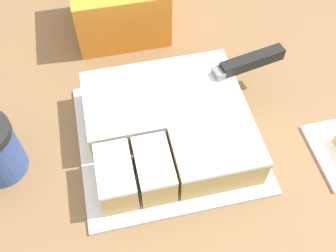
% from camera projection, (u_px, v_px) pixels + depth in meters
% --- Properties ---
extents(countertop, '(1.40, 1.10, 0.89)m').
position_uv_depth(countertop, '(197.00, 229.00, 1.06)').
color(countertop, brown).
rests_on(countertop, ground_plane).
extents(cake_board, '(0.31, 0.29, 0.01)m').
position_uv_depth(cake_board, '(168.00, 138.00, 0.69)').
color(cake_board, silver).
rests_on(cake_board, countertop).
extents(cake, '(0.27, 0.25, 0.07)m').
position_uv_depth(cake, '(169.00, 125.00, 0.67)').
color(cake, tan).
rests_on(cake, cake_board).
extents(knife, '(0.33, 0.09, 0.02)m').
position_uv_depth(knife, '(234.00, 68.00, 0.69)').
color(knife, silver).
rests_on(knife, cake).
extents(storage_box, '(0.19, 0.17, 0.12)m').
position_uv_depth(storage_box, '(119.00, 3.00, 0.82)').
color(storage_box, orange).
rests_on(storage_box, countertop).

